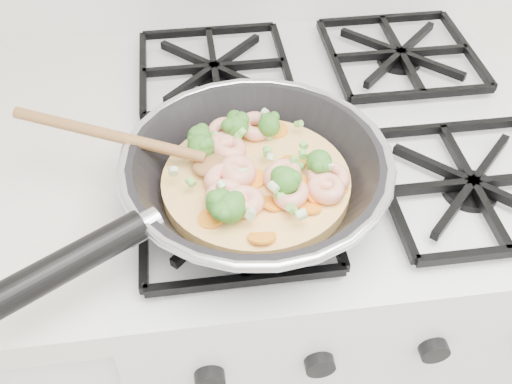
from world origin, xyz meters
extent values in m
cube|color=white|center=(0.00, 1.70, 0.45)|extent=(0.60, 0.60, 0.90)
cube|color=black|center=(0.00, 1.70, 0.91)|extent=(0.56, 0.56, 0.02)
torus|color=silver|center=(-0.12, 1.56, 0.98)|extent=(0.32, 0.32, 0.01)
cylinder|color=black|center=(-0.33, 1.43, 0.98)|extent=(0.17, 0.12, 0.03)
cylinder|color=#FFC96E|center=(-0.12, 1.56, 0.95)|extent=(0.22, 0.22, 0.02)
ellipsoid|color=#956236|center=(-0.17, 1.58, 0.96)|extent=(0.06, 0.06, 0.02)
cylinder|color=#956236|center=(-0.29, 1.62, 0.99)|extent=(0.23, 0.09, 0.04)
torus|color=#F3AE8F|center=(-0.16, 1.52, 0.96)|extent=(0.07, 0.07, 0.03)
torus|color=#F3AE8F|center=(-0.16, 1.51, 0.96)|extent=(0.06, 0.07, 0.03)
torus|color=#F3AE8F|center=(-0.14, 1.56, 0.96)|extent=(0.06, 0.06, 0.03)
torus|color=#F3AE8F|center=(-0.09, 1.55, 0.96)|extent=(0.07, 0.07, 0.02)
torus|color=#F3AE8F|center=(-0.05, 1.52, 0.96)|extent=(0.07, 0.06, 0.02)
torus|color=#F3AE8F|center=(-0.09, 1.52, 0.96)|extent=(0.07, 0.06, 0.03)
torus|color=#F3AE8F|center=(-0.15, 1.61, 0.96)|extent=(0.07, 0.07, 0.03)
torus|color=#F3AE8F|center=(-0.16, 1.55, 0.96)|extent=(0.06, 0.06, 0.03)
torus|color=#F3AE8F|center=(-0.11, 1.64, 0.96)|extent=(0.06, 0.06, 0.02)
torus|color=#F3AE8F|center=(-0.15, 1.63, 0.96)|extent=(0.06, 0.06, 0.02)
torus|color=#F3AE8F|center=(-0.04, 1.54, 0.96)|extent=(0.07, 0.07, 0.02)
torus|color=#F3AE8F|center=(-0.14, 1.51, 0.96)|extent=(0.05, 0.05, 0.02)
ellipsoid|color=#40802A|center=(-0.18, 1.60, 0.98)|extent=(0.04, 0.04, 0.03)
ellipsoid|color=#40802A|center=(-0.14, 1.63, 0.98)|extent=(0.04, 0.04, 0.03)
ellipsoid|color=#40802A|center=(-0.05, 1.55, 0.98)|extent=(0.04, 0.04, 0.03)
ellipsoid|color=#40802A|center=(-0.19, 1.62, 0.98)|extent=(0.04, 0.04, 0.03)
ellipsoid|color=#40802A|center=(-0.16, 1.49, 0.98)|extent=(0.04, 0.04, 0.03)
ellipsoid|color=#40802A|center=(-0.10, 1.63, 0.97)|extent=(0.04, 0.04, 0.03)
ellipsoid|color=#40802A|center=(-0.17, 1.50, 0.98)|extent=(0.04, 0.04, 0.03)
ellipsoid|color=#40802A|center=(-0.09, 1.53, 0.98)|extent=(0.04, 0.04, 0.03)
cylinder|color=orange|center=(-0.13, 1.55, 0.96)|extent=(0.04, 0.04, 0.00)
cylinder|color=orange|center=(-0.04, 1.53, 0.96)|extent=(0.03, 0.03, 0.01)
cylinder|color=orange|center=(-0.08, 1.54, 0.96)|extent=(0.04, 0.04, 0.00)
cylinder|color=orange|center=(-0.18, 1.50, 0.96)|extent=(0.04, 0.04, 0.01)
cylinder|color=orange|center=(-0.13, 1.47, 0.96)|extent=(0.04, 0.04, 0.01)
cylinder|color=orange|center=(-0.08, 1.58, 0.96)|extent=(0.04, 0.04, 0.01)
cylinder|color=orange|center=(-0.16, 1.54, 0.96)|extent=(0.03, 0.03, 0.01)
cylinder|color=orange|center=(-0.11, 1.51, 0.96)|extent=(0.04, 0.04, 0.01)
cylinder|color=orange|center=(-0.07, 1.50, 0.96)|extent=(0.03, 0.03, 0.01)
cylinder|color=orange|center=(-0.15, 1.59, 0.96)|extent=(0.04, 0.04, 0.01)
cylinder|color=orange|center=(-0.09, 1.64, 0.96)|extent=(0.04, 0.04, 0.01)
cylinder|color=orange|center=(-0.06, 1.52, 0.96)|extent=(0.03, 0.04, 0.02)
cylinder|color=#70BD4B|center=(-0.07, 1.57, 0.98)|extent=(0.01, 0.01, 0.01)
cylinder|color=#70BD4B|center=(-0.20, 1.54, 0.97)|extent=(0.01, 0.01, 0.01)
cylinder|color=#BCDC9B|center=(-0.11, 1.57, 0.98)|extent=(0.01, 0.01, 0.01)
cylinder|color=#BCDC9B|center=(-0.20, 1.59, 0.97)|extent=(0.01, 0.01, 0.01)
cylinder|color=#70BD4B|center=(-0.13, 1.62, 0.98)|extent=(0.01, 0.01, 0.01)
cylinder|color=#70BD4B|center=(-0.17, 1.49, 0.98)|extent=(0.01, 0.01, 0.01)
cylinder|color=#70BD4B|center=(-0.11, 1.58, 0.97)|extent=(0.01, 0.01, 0.01)
cylinder|color=#BCDC9B|center=(-0.14, 1.48, 0.97)|extent=(0.01, 0.01, 0.01)
cylinder|color=#70BD4B|center=(-0.17, 1.62, 0.97)|extent=(0.01, 0.01, 0.01)
cylinder|color=#BCDC9B|center=(-0.04, 1.54, 0.98)|extent=(0.01, 0.01, 0.01)
cylinder|color=#BCDC9B|center=(-0.11, 1.51, 0.98)|extent=(0.01, 0.01, 0.01)
cylinder|color=#BCDC9B|center=(-0.09, 1.48, 0.98)|extent=(0.01, 0.01, 0.01)
cylinder|color=#70BD4B|center=(-0.06, 1.58, 0.98)|extent=(0.01, 0.01, 0.01)
cylinder|color=#70BD4B|center=(-0.10, 1.51, 0.97)|extent=(0.01, 0.01, 0.01)
cylinder|color=#BCDC9B|center=(-0.17, 1.53, 0.98)|extent=(0.01, 0.01, 0.01)
cylinder|color=#70BD4B|center=(-0.09, 1.49, 0.97)|extent=(0.01, 0.01, 0.01)
cylinder|color=#70BD4B|center=(-0.14, 1.62, 0.97)|extent=(0.01, 0.01, 0.01)
cylinder|color=#70BD4B|center=(-0.08, 1.56, 0.98)|extent=(0.01, 0.01, 0.01)
cylinder|color=#BCDC9B|center=(-0.14, 1.55, 0.97)|extent=(0.01, 0.01, 0.01)
cylinder|color=#70BD4B|center=(-0.07, 1.56, 0.97)|extent=(0.01, 0.01, 0.01)
cylinder|color=#BCDC9B|center=(-0.22, 1.56, 0.98)|extent=(0.01, 0.01, 0.01)
cylinder|color=#70BD4B|center=(-0.06, 1.63, 0.97)|extent=(0.01, 0.01, 0.01)
cylinder|color=#BCDC9B|center=(-0.10, 1.65, 0.98)|extent=(0.01, 0.01, 0.01)
camera|label=1|loc=(-0.19, 1.06, 1.44)|focal=41.98mm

